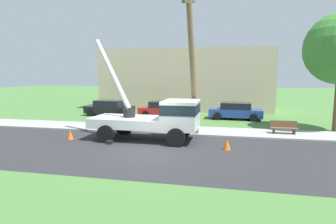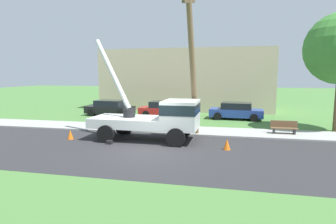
{
  "view_description": "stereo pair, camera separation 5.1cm",
  "coord_description": "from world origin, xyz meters",
  "views": [
    {
      "loc": [
        3.82,
        -13.1,
        3.8
      ],
      "look_at": [
        0.39,
        2.94,
        1.59
      ],
      "focal_mm": 30.03,
      "sensor_mm": 36.0,
      "label": 1
    },
    {
      "loc": [
        3.87,
        -13.09,
        3.8
      ],
      "look_at": [
        0.39,
        2.94,
        1.59
      ],
      "focal_mm": 30.03,
      "sensor_mm": 36.0,
      "label": 2
    }
  ],
  "objects": [
    {
      "name": "park_bench",
      "position": [
        7.31,
        5.39,
        0.46
      ],
      "size": [
        1.6,
        0.45,
        0.9
      ],
      "color": "brown",
      "rests_on": "ground"
    },
    {
      "name": "leaning_utility_pole",
      "position": [
        1.72,
        3.43,
        4.55
      ],
      "size": [
        0.76,
        2.74,
        8.86
      ],
      "color": "brown",
      "rests_on": "ground"
    },
    {
      "name": "parked_sedan_black",
      "position": [
        -6.89,
        11.01,
        0.71
      ],
      "size": [
        4.52,
        2.23,
        1.42
      ],
      "color": "black",
      "rests_on": "ground"
    },
    {
      "name": "lowrise_building_backdrop",
      "position": [
        -0.76,
        17.72,
        3.2
      ],
      "size": [
        18.0,
        6.0,
        6.4
      ],
      "primitive_type": "cube",
      "color": "#C6B293",
      "rests_on": "ground"
    },
    {
      "name": "utility_truck",
      "position": [
        -0.04,
        2.35,
        1.41
      ],
      "size": [
        6.76,
        3.2,
        5.98
      ],
      "color": "silver",
      "rests_on": "ground"
    },
    {
      "name": "parked_sedan_red",
      "position": [
        -1.69,
        11.05,
        0.71
      ],
      "size": [
        4.46,
        2.12,
        1.42
      ],
      "color": "#B21E1E",
      "rests_on": "ground"
    },
    {
      "name": "sidewalk_strip",
      "position": [
        0.0,
        5.33,
        0.05
      ],
      "size": [
        80.0,
        2.76,
        0.1
      ],
      "primitive_type": "cube",
      "color": "#9E9E99",
      "rests_on": "ground"
    },
    {
      "name": "ground_plane",
      "position": [
        0.0,
        12.0,
        0.0
      ],
      "size": [
        120.0,
        120.0,
        0.0
      ],
      "primitive_type": "plane",
      "color": "#477538"
    },
    {
      "name": "road_asphalt",
      "position": [
        0.0,
        0.0,
        0.0
      ],
      "size": [
        80.0,
        7.9,
        0.01
      ],
      "primitive_type": "cube",
      "color": "#2B2B2D",
      "rests_on": "ground"
    },
    {
      "name": "traffic_cone_ahead",
      "position": [
        3.85,
        1.1,
        0.28
      ],
      "size": [
        0.36,
        0.36,
        0.56
      ],
      "primitive_type": "cone",
      "color": "orange",
      "rests_on": "ground"
    },
    {
      "name": "parked_sedan_blue",
      "position": [
        4.51,
        11.24,
        0.71
      ],
      "size": [
        4.52,
        2.23,
        1.42
      ],
      "color": "#263F99",
      "rests_on": "ground"
    },
    {
      "name": "traffic_cone_behind",
      "position": [
        -5.19,
        1.5,
        0.28
      ],
      "size": [
        0.36,
        0.36,
        0.56
      ],
      "primitive_type": "cone",
      "color": "orange",
      "rests_on": "ground"
    }
  ]
}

